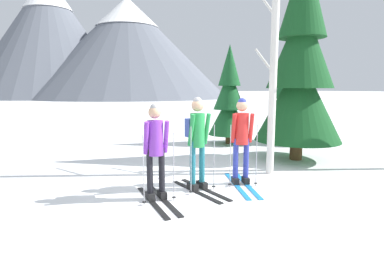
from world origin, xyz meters
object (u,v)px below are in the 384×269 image
(pine_tree_far, at_px, (294,86))
(birch_tree_tall, at_px, (273,63))
(skier_in_purple, at_px, (155,146))
(skier_in_red, at_px, (242,137))
(skier_in_green, at_px, (197,138))
(pine_tree_near, at_px, (300,67))
(pine_tree_mid, at_px, (229,99))

(pine_tree_far, bearing_deg, birch_tree_tall, -137.01)
(birch_tree_tall, bearing_deg, skier_in_purple, -167.94)
(skier_in_red, bearing_deg, skier_in_purple, -174.73)
(skier_in_purple, height_order, birch_tree_tall, birch_tree_tall)
(skier_in_green, height_order, pine_tree_far, pine_tree_far)
(skier_in_purple, height_order, skier_in_red, skier_in_red)
(skier_in_purple, distance_m, birch_tree_tall, 3.39)
(skier_in_green, bearing_deg, pine_tree_near, 19.69)
(skier_in_purple, height_order, pine_tree_near, pine_tree_near)
(skier_in_purple, bearing_deg, pine_tree_far, 30.73)
(skier_in_purple, distance_m, pine_tree_near, 5.01)
(pine_tree_mid, bearing_deg, skier_in_green, -126.49)
(skier_in_purple, relative_size, pine_tree_near, 0.31)
(skier_in_purple, distance_m, pine_tree_far, 7.37)
(pine_tree_far, bearing_deg, skier_in_purple, -149.27)
(pine_tree_far, height_order, birch_tree_tall, birch_tree_tall)
(skier_in_purple, xyz_separation_m, pine_tree_near, (4.50, 1.51, 1.58))
(skier_in_green, xyz_separation_m, skier_in_red, (0.97, -0.05, -0.05))
(skier_in_green, distance_m, birch_tree_tall, 2.57)
(skier_in_green, bearing_deg, pine_tree_far, 33.17)
(pine_tree_mid, bearing_deg, pine_tree_near, -80.58)
(skier_in_green, height_order, pine_tree_near, pine_tree_near)
(skier_in_green, height_order, pine_tree_mid, pine_tree_mid)
(skier_in_purple, relative_size, pine_tree_mid, 0.49)
(skier_in_purple, bearing_deg, skier_in_red, 5.27)
(skier_in_purple, relative_size, birch_tree_tall, 0.34)
(skier_in_green, height_order, birch_tree_tall, birch_tree_tall)
(pine_tree_near, bearing_deg, skier_in_purple, -161.49)
(pine_tree_far, relative_size, birch_tree_tall, 0.91)
(pine_tree_far, bearing_deg, pine_tree_near, -128.43)
(pine_tree_far, bearing_deg, skier_in_green, -146.83)
(skier_in_green, relative_size, pine_tree_mid, 0.52)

